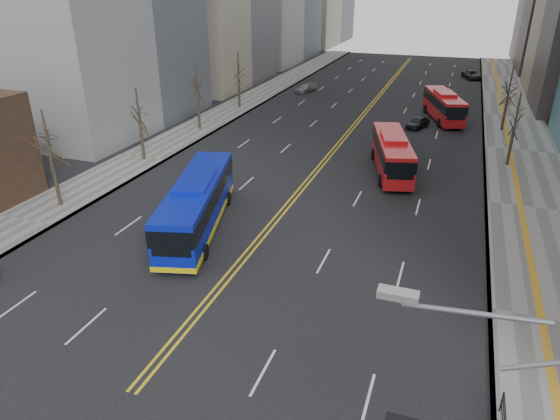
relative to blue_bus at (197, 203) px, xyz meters
name	(u,v)px	position (x,y,z in m)	size (l,w,h in m)	color
sidewalk_right	(520,150)	(22.01, 25.69, -1.86)	(7.00, 130.00, 0.15)	slate
sidewalk_left	(212,120)	(-11.99, 25.69, -1.86)	(5.00, 130.00, 0.15)	slate
centerline	(365,113)	(4.51, 35.69, -1.93)	(0.55, 100.00, 0.01)	gold
street_trees	(248,106)	(-2.67, 15.24, 2.94)	(35.20, 47.20, 7.60)	#2C231B
blue_bus	(197,203)	(0.00, 0.00, 0.00)	(5.96, 12.97, 3.68)	#0B1BAF
red_bus_near	(392,152)	(10.72, 15.46, -0.05)	(5.16, 10.88, 3.38)	red
red_bus_far	(444,104)	(13.90, 35.62, -0.05)	(5.60, 10.83, 3.37)	red
car_dark_mid	(418,122)	(11.51, 30.88, -1.29)	(1.52, 3.77, 1.28)	black
car_silver	(306,88)	(-6.31, 45.41, -1.34)	(1.65, 4.06, 1.18)	#9B9BA0
car_dark_far	(472,75)	(17.01, 65.13, -1.25)	(2.25, 4.88, 1.36)	black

